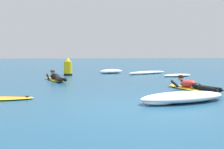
{
  "coord_description": "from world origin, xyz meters",
  "views": [
    {
      "loc": [
        -1.46,
        -5.63,
        1.25
      ],
      "look_at": [
        0.03,
        4.81,
        0.4
      ],
      "focal_mm": 40.53,
      "sensor_mm": 36.0,
      "label": 1
    }
  ],
  "objects": [
    {
      "name": "whitewater_back",
      "position": [
        2.99,
        9.78,
        0.09
      ],
      "size": [
        2.82,
        1.66,
        0.19
      ],
      "color": "white",
      "rests_on": "ground"
    },
    {
      "name": "surfer_far",
      "position": [
        -2.43,
        6.54,
        0.14
      ],
      "size": [
        1.24,
        2.63,
        0.53
      ],
      "color": "yellow",
      "rests_on": "ground"
    },
    {
      "name": "whitewater_mid_right",
      "position": [
        1.31,
        0.59,
        0.13
      ],
      "size": [
        2.61,
        1.4,
        0.27
      ],
      "color": "white",
      "rests_on": "ground"
    },
    {
      "name": "whitewater_mid_left",
      "position": [
        4.16,
        7.82,
        0.07
      ],
      "size": [
        1.81,
        0.92,
        0.14
      ],
      "color": "white",
      "rests_on": "ground"
    },
    {
      "name": "ground_plane",
      "position": [
        0.0,
        10.0,
        0.0
      ],
      "size": [
        120.0,
        120.0,
        0.0
      ],
      "primitive_type": "plane",
      "color": "navy"
    },
    {
      "name": "channel_marker_buoy",
      "position": [
        -1.93,
        9.31,
        0.43
      ],
      "size": [
        0.5,
        0.5,
        1.07
      ],
      "color": "yellow",
      "rests_on": "ground"
    },
    {
      "name": "whitewater_front",
      "position": [
        0.81,
        10.68,
        0.12
      ],
      "size": [
        1.77,
        1.32,
        0.27
      ],
      "color": "white",
      "rests_on": "ground"
    },
    {
      "name": "surfer_near",
      "position": [
        2.55,
        2.74,
        0.14
      ],
      "size": [
        1.12,
        2.45,
        0.53
      ],
      "color": "yellow",
      "rests_on": "ground"
    }
  ]
}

